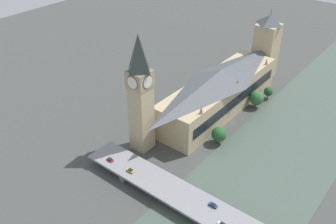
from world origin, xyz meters
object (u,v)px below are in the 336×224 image
object	(u,v)px
road_bridge	(220,218)
car_northbound_tail	(110,160)
parliament_hall	(219,90)
car_northbound_mid	(130,171)
clock_tower	(140,92)
car_northbound_lead	(213,205)
victoria_tower	(266,46)

from	to	relation	value
road_bridge	car_northbound_tail	xyz separation A→B (m)	(65.74, 3.64, 1.75)
parliament_hall	car_northbound_mid	distance (m)	86.91
clock_tower	road_bridge	world-z (taller)	clock_tower
car_northbound_lead	parliament_hall	bearing A→B (deg)	-59.48
victoria_tower	car_northbound_lead	bearing A→B (deg)	108.13
car_northbound_mid	car_northbound_tail	distance (m)	14.22
clock_tower	car_northbound_lead	world-z (taller)	clock_tower
parliament_hall	victoria_tower	world-z (taller)	victoria_tower
parliament_hall	road_bridge	bearing A→B (deg)	122.57
parliament_hall	road_bridge	size ratio (longest dim) A/B	0.68
parliament_hall	car_northbound_lead	distance (m)	93.33
clock_tower	victoria_tower	size ratio (longest dim) A/B	1.32
parliament_hall	car_northbound_tail	bearing A→B (deg)	81.78
car_northbound_tail	victoria_tower	bearing A→B (deg)	-94.73
road_bridge	car_northbound_tail	size ratio (longest dim) A/B	39.54
road_bridge	car_northbound_lead	world-z (taller)	car_northbound_lead
car_northbound_tail	car_northbound_lead	bearing A→B (deg)	-173.50
car_northbound_mid	clock_tower	bearing A→B (deg)	-60.52
parliament_hall	car_northbound_lead	bearing A→B (deg)	120.52
clock_tower	car_northbound_mid	world-z (taller)	clock_tower
car_northbound_mid	road_bridge	bearing A→B (deg)	-176.40
car_northbound_lead	car_northbound_mid	size ratio (longest dim) A/B	1.01
road_bridge	car_northbound_lead	size ratio (longest dim) A/B	36.10
clock_tower	car_northbound_tail	xyz separation A→B (m)	(0.15, 25.29, -29.51)
clock_tower	car_northbound_lead	size ratio (longest dim) A/B	15.93
parliament_hall	victoria_tower	size ratio (longest dim) A/B	2.02
road_bridge	car_northbound_tail	distance (m)	65.87
victoria_tower	car_northbound_mid	xyz separation A→B (m)	(-1.72, 150.81, -17.48)
clock_tower	car_northbound_tail	world-z (taller)	clock_tower
victoria_tower	car_northbound_lead	distance (m)	152.93
clock_tower	car_northbound_mid	xyz separation A→B (m)	(-14.07, 24.90, -29.48)
victoria_tower	parliament_hall	bearing A→B (deg)	90.05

